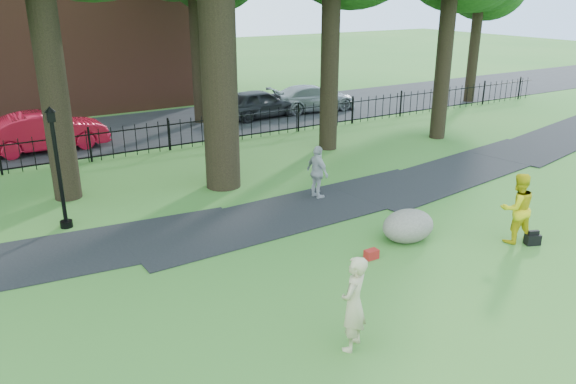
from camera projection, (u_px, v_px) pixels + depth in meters
ground at (357, 275)px, 12.50m from camera, size 120.00×120.00×0.00m
footpath at (301, 211)px, 16.12m from camera, size 36.07×3.85×0.03m
street at (139, 130)px, 25.36m from camera, size 80.00×7.00×0.02m
iron_fence at (169, 135)px, 21.94m from camera, size 44.00×0.04×1.20m
woman at (354, 304)px, 9.68m from camera, size 0.77×0.70×1.77m
man at (517, 208)px, 13.86m from camera, size 1.05×0.92×1.80m
pedestrian at (318, 173)px, 16.81m from camera, size 0.45×0.98×1.64m
boulder at (408, 224)px, 14.17m from camera, size 1.47×1.14×0.83m
lamppost at (59, 170)px, 14.46m from camera, size 0.32×0.32×3.26m
backpack at (532, 239)px, 13.95m from camera, size 0.42×0.34×0.27m
red_bag at (371, 254)px, 13.22m from camera, size 0.33×0.21×0.22m
red_sedan at (45, 131)px, 21.89m from camera, size 4.64×1.72×1.52m
grey_car at (259, 103)px, 27.48m from camera, size 4.32×2.04×1.43m
silver_car at (312, 98)px, 29.03m from camera, size 4.77×2.32×1.34m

